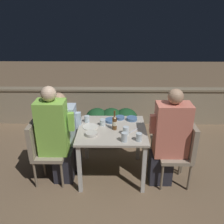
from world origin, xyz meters
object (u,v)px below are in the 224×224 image
at_px(chair_left_near, 42,146).
at_px(person_green_blouse, 56,136).
at_px(chair_right_far, 174,136).
at_px(beer_bottle, 115,122).
at_px(person_blue_shirt, 64,133).
at_px(person_coral_top, 169,139).
at_px(chair_left_far, 51,137).
at_px(chair_right_near, 182,148).

relative_size(chair_left_near, person_green_blouse, 0.65).
bearing_deg(chair_right_far, beer_bottle, -168.57).
distance_m(person_green_blouse, chair_right_far, 1.66).
relative_size(person_blue_shirt, person_coral_top, 0.89).
height_order(person_green_blouse, person_coral_top, person_green_blouse).
bearing_deg(chair_right_far, chair_left_far, -178.91).
bearing_deg(chair_left_far, person_green_blouse, -60.69).
height_order(chair_left_near, person_coral_top, person_coral_top).
distance_m(person_green_blouse, chair_right_near, 1.67).
bearing_deg(chair_right_far, person_coral_top, -115.97).
xyz_separation_m(chair_left_far, beer_bottle, (0.91, -0.14, 0.30)).
xyz_separation_m(person_green_blouse, chair_left_far, (-0.14, 0.26, -0.16)).
distance_m(chair_left_far, beer_bottle, 0.97).
relative_size(chair_left_far, beer_bottle, 3.31).
relative_size(person_coral_top, chair_right_far, 1.52).
bearing_deg(person_blue_shirt, chair_left_far, 180.00).
bearing_deg(beer_bottle, person_coral_top, -11.93).
relative_size(chair_left_near, chair_left_far, 1.00).
bearing_deg(person_coral_top, chair_left_far, 169.92).
bearing_deg(chair_left_near, chair_left_far, 79.27).
xyz_separation_m(person_green_blouse, chair_right_far, (1.62, 0.29, -0.16)).
bearing_deg(beer_bottle, person_green_blouse, -171.27).
height_order(person_green_blouse, chair_right_near, person_green_blouse).
relative_size(person_coral_top, beer_bottle, 5.02).
height_order(person_green_blouse, person_blue_shirt, person_green_blouse).
bearing_deg(chair_left_far, chair_left_near, -100.73).
bearing_deg(chair_right_far, chair_left_near, -170.91).
distance_m(chair_right_near, chair_right_far, 0.32).
relative_size(person_blue_shirt, beer_bottle, 4.45).
distance_m(chair_left_near, chair_left_far, 0.26).
distance_m(chair_right_near, beer_bottle, 0.95).
xyz_separation_m(chair_right_far, beer_bottle, (-0.85, -0.17, 0.30)).
distance_m(chair_right_near, person_coral_top, 0.24).
bearing_deg(person_green_blouse, chair_right_far, 10.15).
bearing_deg(person_blue_shirt, person_coral_top, -11.46).
relative_size(person_green_blouse, chair_right_far, 1.54).
relative_size(chair_left_near, person_coral_top, 0.66).
bearing_deg(person_coral_top, person_green_blouse, 178.85).
distance_m(chair_left_near, beer_bottle, 1.02).
bearing_deg(person_coral_top, chair_right_far, 64.03).
height_order(chair_left_near, beer_bottle, beer_bottle).
bearing_deg(person_green_blouse, chair_right_near, -1.02).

